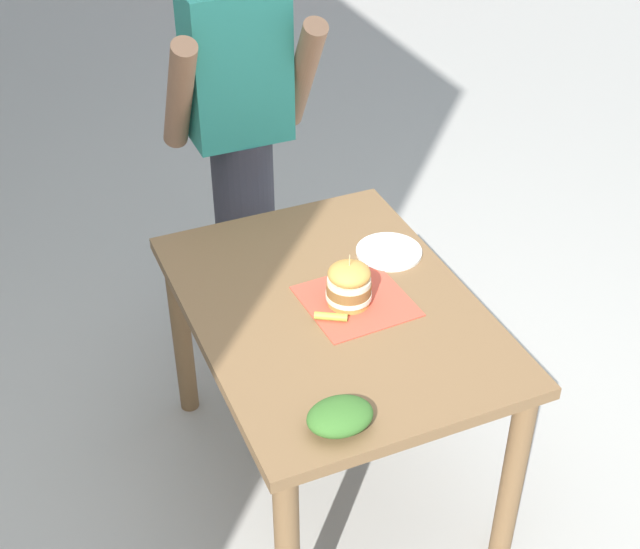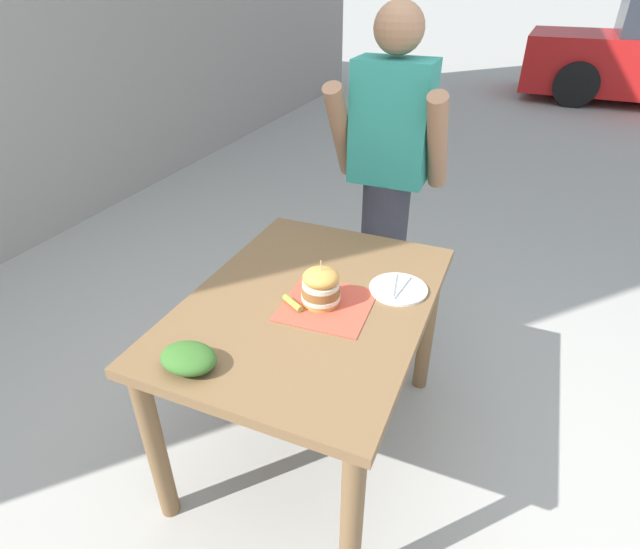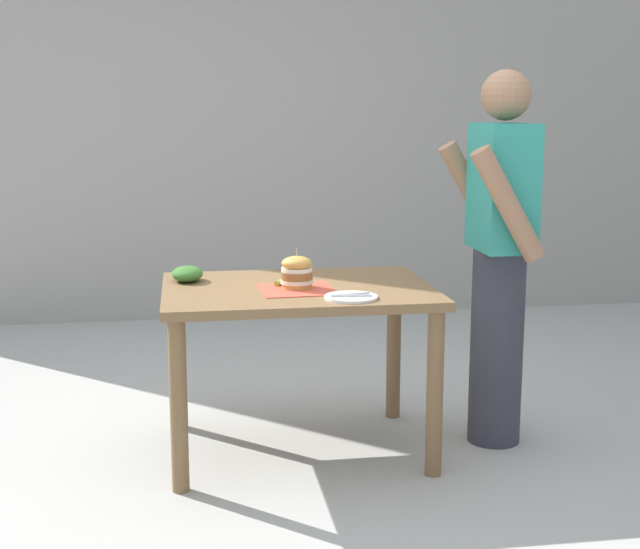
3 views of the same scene
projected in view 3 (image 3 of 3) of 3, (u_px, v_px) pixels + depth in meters
name	position (u px, v px, depth m)	size (l,w,h in m)	color
ground_plane	(298.00, 449.00, 4.04)	(80.00, 80.00, 0.00)	#ADAAA3
patio_table	(298.00, 313.00, 3.92)	(0.85, 1.17, 0.76)	brown
serving_paper	(297.00, 289.00, 3.83)	(0.31, 0.31, 0.00)	#D64C38
sandwich	(297.00, 272.00, 3.84)	(0.14, 0.14, 0.18)	gold
pickle_spear	(281.00, 282.00, 3.92)	(0.02, 0.02, 0.10)	#8EA83D
side_plate_with_forks	(351.00, 297.00, 3.65)	(0.22, 0.22, 0.02)	white
side_salad	(187.00, 274.00, 4.01)	(0.18, 0.14, 0.07)	#386B28
diner_across_table	(499.00, 253.00, 3.99)	(0.55, 0.35, 1.69)	#33333D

